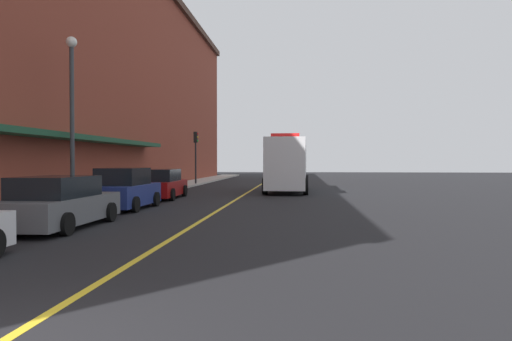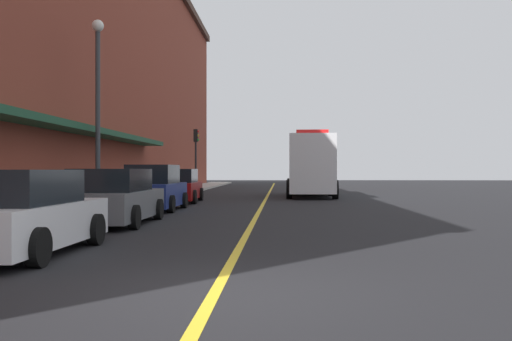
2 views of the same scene
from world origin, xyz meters
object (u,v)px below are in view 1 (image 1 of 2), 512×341
Objects in this scene: parked_car_1 at (59,203)px; traffic_light_near at (196,147)px; parked_car_2 at (125,190)px; street_lamp_left at (72,103)px; parking_meter_0 at (25,191)px; parked_car_3 at (162,185)px; box_truck at (288,165)px; parking_meter_1 at (105,183)px.

traffic_light_near is at bearing 2.72° from parked_car_1.
parked_car_2 is 4.14m from street_lamp_left.
parked_car_2 is 3.18× the size of parking_meter_0.
box_truck is at bearing -46.31° from parked_car_3.
parked_car_2 is at bearing -86.18° from traffic_light_near.
parked_car_1 reaches higher than parking_meter_0.
traffic_light_near is (-1.29, 19.36, 2.35)m from parked_car_2.
parked_car_3 is 9.45m from box_truck.
parking_meter_0 is at bearing -90.00° from parking_meter_1.
parked_car_3 is at bearing 0.20° from parked_car_1.
parking_meter_1 is 18.30m from traffic_light_near.
parked_car_2 is at bearing 74.78° from parking_meter_0.
box_truck is 15.70m from street_lamp_left.
street_lamp_left is (-8.47, -12.95, 2.65)m from box_truck.
parked_car_3 is at bearing -84.82° from traffic_light_near.
parked_car_2 reaches higher than parked_car_1.
traffic_light_near is at bearing 88.11° from street_lamp_left.
box_truck is at bearing -27.48° from parked_car_2.
parked_car_3 reaches higher than parked_car_1.
box_truck reaches higher than parking_meter_0.
parked_car_3 is 3.67× the size of parking_meter_0.
parked_car_3 reaches higher than parking_meter_0.
parking_meter_1 is at bearing 161.35° from parked_car_3.
street_lamp_left is at bearing -91.89° from traffic_light_near.
parked_car_2 is 0.46× the size of box_truck.
parked_car_1 is 1.15× the size of parked_car_2.
parked_car_1 is 6.45m from street_lamp_left.
box_truck is (6.56, 6.72, 1.00)m from parked_car_3.
box_truck is 10.63m from traffic_light_near.
parking_meter_1 is at bearing 71.87° from street_lamp_left.
parking_meter_0 is at bearing 67.29° from parked_car_1.
parking_meter_1 is at bearing 11.58° from parked_car_1.
parked_car_1 is at bearing -18.75° from box_truck.
traffic_light_near is (0.06, 18.18, 2.10)m from parking_meter_1.
box_truck reaches higher than parked_car_2.
box_truck is (6.52, 12.29, 0.94)m from parked_car_2.
parking_meter_0 is 0.19× the size of street_lamp_left.
parked_car_1 is 3.66× the size of parking_meter_1.
street_lamp_left reaches higher than parking_meter_1.
parking_meter_1 is 3.86m from street_lamp_left.
parking_meter_0 is (-1.43, 0.59, 0.32)m from parked_car_1.
street_lamp_left reaches higher than parked_car_1.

